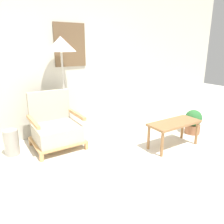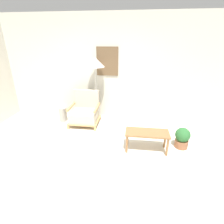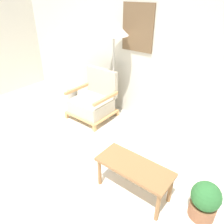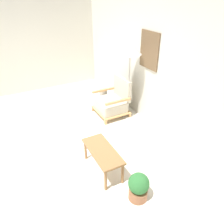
# 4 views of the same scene
# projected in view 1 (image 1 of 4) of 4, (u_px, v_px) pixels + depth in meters

# --- Properties ---
(ground_plane) EXTENTS (14.00, 14.00, 0.00)m
(ground_plane) POSITION_uv_depth(u_px,v_px,m) (152.00, 196.00, 2.32)
(ground_plane) COLOR silver
(wall_back) EXTENTS (8.00, 0.09, 2.70)m
(wall_back) POSITION_uv_depth(u_px,v_px,m) (65.00, 57.00, 3.79)
(wall_back) COLOR beige
(wall_back) RESTS_ON ground_plane
(armchair) EXTENTS (0.74, 0.67, 0.86)m
(armchair) POSITION_uv_depth(u_px,v_px,m) (56.00, 128.00, 3.40)
(armchair) COLOR tan
(armchair) RESTS_ON ground_plane
(floor_lamp) EXTENTS (0.47, 0.47, 1.68)m
(floor_lamp) POSITION_uv_depth(u_px,v_px,m) (61.00, 49.00, 3.40)
(floor_lamp) COLOR #B7B2A8
(floor_lamp) RESTS_ON ground_plane
(coffee_table) EXTENTS (0.85, 0.37, 0.41)m
(coffee_table) POSITION_uv_depth(u_px,v_px,m) (174.00, 126.00, 3.38)
(coffee_table) COLOR olive
(coffee_table) RESTS_ON ground_plane
(vase) EXTENTS (0.21, 0.21, 0.38)m
(vase) POSITION_uv_depth(u_px,v_px,m) (11.00, 142.00, 3.17)
(vase) COLOR #9E998E
(vase) RESTS_ON ground_plane
(potted_plant) EXTENTS (0.30, 0.30, 0.44)m
(potted_plant) POSITION_uv_depth(u_px,v_px,m) (193.00, 121.00, 3.95)
(potted_plant) COLOR #935B3D
(potted_plant) RESTS_ON ground_plane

